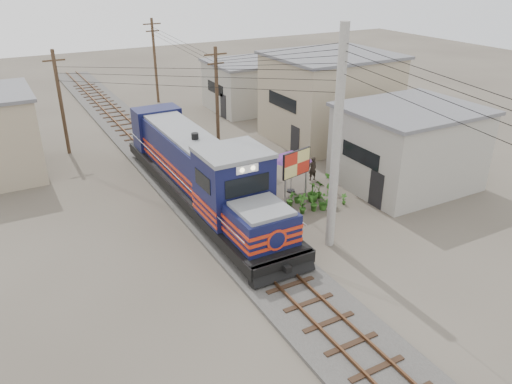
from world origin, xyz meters
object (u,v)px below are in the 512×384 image
locomotive (201,172)px  market_umbrella (292,155)px  vendor (312,169)px  billboard (297,165)px

locomotive → market_umbrella: bearing=-12.2°
market_umbrella → vendor: size_ratio=1.69×
billboard → vendor: size_ratio=2.04×
locomotive → billboard: (4.47, -2.44, 0.42)m
locomotive → vendor: bearing=-2.4°
locomotive → market_umbrella: size_ratio=6.74×
locomotive → market_umbrella: (5.04, -1.09, 0.40)m
market_umbrella → vendor: market_umbrella is taller
locomotive → market_umbrella: 5.17m
locomotive → billboard: size_ratio=5.58×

